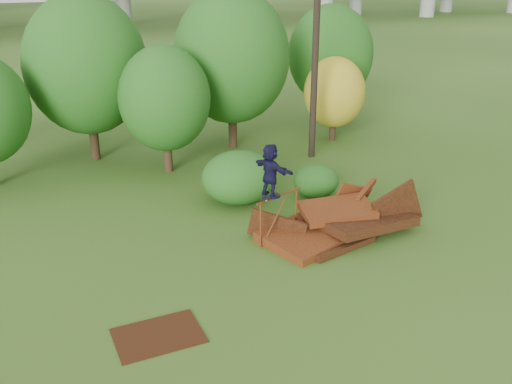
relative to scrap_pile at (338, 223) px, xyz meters
name	(u,v)px	position (x,y,z in m)	size (l,w,h in m)	color
ground	(311,264)	(-1.72, -1.34, -0.36)	(240.00, 240.00, 0.00)	#2D5116
scrap_pile	(338,223)	(0.00, 0.00, 0.00)	(5.59, 3.05, 1.96)	#4A170D
grind_rail	(279,208)	(-1.85, 0.45, 0.67)	(1.79, 0.74, 1.48)	#66310F
skateboard	(270,197)	(-2.22, 0.30, 1.18)	(0.71, 0.42, 0.07)	black
skater	(270,171)	(-2.22, 0.30, 1.99)	(1.49, 0.47, 1.60)	black
flat_plate	(158,335)	(-6.55, -2.83, -0.34)	(1.97, 1.41, 0.03)	#361A0B
tree_1	(86,65)	(-5.67, 10.55, 3.69)	(4.97, 4.97, 6.91)	black
tree_2	(165,99)	(-3.22, 7.79, 2.63)	(3.60, 3.60, 5.07)	black
tree_3	(232,57)	(0.39, 9.71, 3.75)	(5.06, 5.06, 7.03)	black
tree_4	(334,92)	(5.16, 8.82, 1.94)	(2.86, 2.86, 3.95)	black
tree_5	(330,54)	(6.53, 11.56, 3.21)	(4.31, 4.31, 6.06)	black
shrub_left	(239,177)	(-1.81, 3.67, 0.57)	(2.67, 2.47, 1.85)	#1E5416
shrub_right	(316,181)	(0.93, 3.01, 0.23)	(1.68, 1.54, 1.19)	#1E5416
utility_pole	(316,40)	(3.03, 7.05, 4.64)	(1.40, 0.28, 9.85)	black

